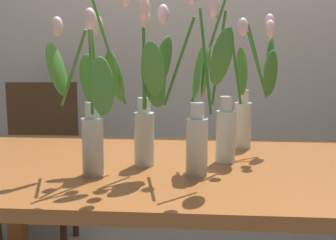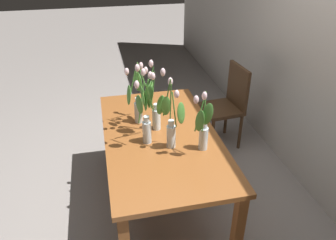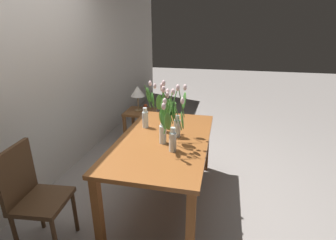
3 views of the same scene
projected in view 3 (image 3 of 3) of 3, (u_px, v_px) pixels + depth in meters
The scene contains 12 objects.
ground_plane at pixel (164, 199), 2.85m from camera, with size 18.00×18.00×0.00m, color gray.
room_wall_rear at pixel (29, 73), 2.67m from camera, with size 9.00×0.10×2.70m, color beige.
dining_table at pixel (164, 147), 2.62m from camera, with size 1.60×0.90×0.74m.
tulip_vase_0 at pixel (171, 129), 2.26m from camera, with size 0.26×0.25×0.58m.
tulip_vase_1 at pixel (167, 123), 2.43m from camera, with size 0.13×0.19×0.58m.
tulip_vase_2 at pixel (147, 111), 2.84m from camera, with size 0.17×0.15×0.52m.
tulip_vase_3 at pixel (177, 119), 2.56m from camera, with size 0.28×0.18×0.54m.
tulip_vase_4 at pixel (163, 114), 2.67m from camera, with size 0.22×0.20×0.59m.
dining_chair at pixel (32, 193), 2.10m from camera, with size 0.44×0.44×0.93m.
side_table at pixel (140, 118), 4.06m from camera, with size 0.44×0.44×0.55m.
table_lamp at pixel (138, 92), 3.92m from camera, with size 0.22×0.22×0.40m.
pillar_candle at pixel (145, 107), 4.10m from camera, with size 0.06×0.06×0.07m, color #CC4C23.
Camera 3 is at (-2.29, -0.56, 1.83)m, focal length 27.30 mm.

